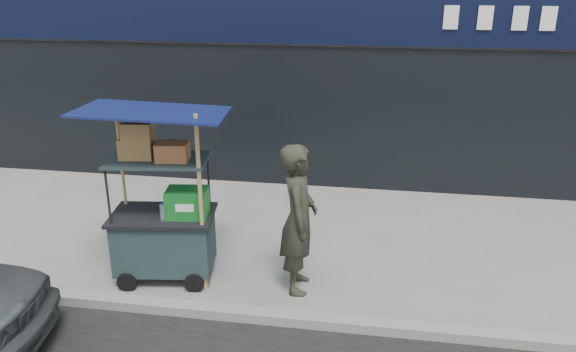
# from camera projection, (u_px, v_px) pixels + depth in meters

# --- Properties ---
(ground) EXTENTS (80.00, 80.00, 0.00)m
(ground) POSITION_uv_depth(u_px,v_px,m) (261.00, 310.00, 6.31)
(ground) COLOR slate
(ground) RESTS_ON ground
(curb) EXTENTS (80.00, 0.18, 0.12)m
(curb) POSITION_uv_depth(u_px,v_px,m) (258.00, 315.00, 6.10)
(curb) COLOR gray
(curb) RESTS_ON ground
(vendor_cart) EXTENTS (1.76, 1.35, 2.19)m
(vendor_cart) POSITION_uv_depth(u_px,v_px,m) (164.00, 220.00, 6.73)
(vendor_cart) COLOR black
(vendor_cart) RESTS_ON ground
(vendor_man) EXTENTS (0.49, 0.69, 1.80)m
(vendor_man) POSITION_uv_depth(u_px,v_px,m) (299.00, 219.00, 6.45)
(vendor_man) COLOR #292A1F
(vendor_man) RESTS_ON ground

